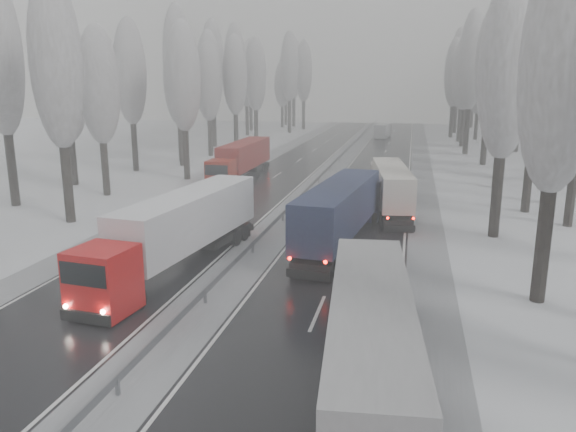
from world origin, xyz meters
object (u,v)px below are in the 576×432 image
at_px(truck_cream_box, 390,184).
at_px(truck_red_red, 242,158).
at_px(truck_blue_box, 343,208).
at_px(truck_red_white, 180,227).
at_px(box_truck_distant, 383,131).
at_px(truck_grey_tarp, 370,330).

xyz_separation_m(truck_cream_box, truck_red_red, (-15.62, 11.04, 0.12)).
xyz_separation_m(truck_blue_box, truck_red_white, (-8.05, -6.57, -0.01)).
distance_m(truck_cream_box, truck_red_white, 20.03).
relative_size(truck_cream_box, truck_red_white, 0.90).
xyz_separation_m(box_truck_distant, truck_red_white, (-6.71, -76.03, 1.04)).
bearing_deg(truck_grey_tarp, box_truck_distant, 87.50).
distance_m(box_truck_distant, truck_red_red, 49.37).
bearing_deg(truck_cream_box, truck_red_white, -129.26).
relative_size(truck_cream_box, truck_red_red, 0.95).
height_order(truck_grey_tarp, truck_red_white, truck_red_white).
relative_size(truck_grey_tarp, truck_red_white, 0.96).
relative_size(truck_blue_box, truck_cream_box, 1.11).
height_order(truck_cream_box, truck_red_white, truck_red_white).
relative_size(truck_blue_box, truck_red_red, 1.05).
bearing_deg(truck_red_red, truck_grey_tarp, -67.54).
distance_m(truck_blue_box, truck_red_red, 25.26).
relative_size(box_truck_distant, truck_red_red, 0.46).
distance_m(truck_grey_tarp, truck_blue_box, 17.36).
distance_m(truck_blue_box, box_truck_distant, 69.47).
height_order(truck_red_white, truck_red_red, truck_red_white).
xyz_separation_m(truck_cream_box, box_truck_distant, (-3.76, 58.95, -0.82)).
xyz_separation_m(truck_blue_box, truck_red_red, (-13.20, 21.54, -0.11)).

